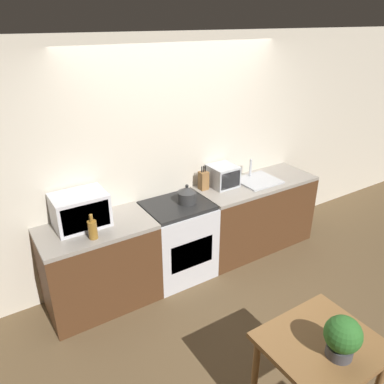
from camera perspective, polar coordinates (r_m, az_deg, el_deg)
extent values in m
plane|color=brown|center=(4.09, 6.60, -16.78)|extent=(16.00, 16.00, 0.00)
cube|color=beige|center=(4.23, -2.17, 5.48)|extent=(10.00, 0.06, 2.60)
cube|color=#4C2D19|center=(3.96, -13.80, -11.07)|extent=(1.10, 0.62, 0.86)
cube|color=gray|center=(3.72, -14.50, -5.44)|extent=(1.10, 0.62, 0.04)
cube|color=#4C2D19|center=(4.83, 9.39, -3.56)|extent=(1.53, 0.62, 0.86)
cube|color=gray|center=(4.64, 9.78, 1.33)|extent=(1.53, 0.62, 0.04)
cube|color=silver|center=(4.25, -2.21, -7.50)|extent=(0.72, 0.62, 0.86)
cube|color=black|center=(4.03, -2.31, -2.10)|extent=(0.69, 0.57, 0.04)
cube|color=black|center=(4.04, -0.01, -9.43)|extent=(0.51, 0.02, 0.32)
cylinder|color=#2D2D2D|center=(4.02, -0.78, -0.79)|extent=(0.20, 0.20, 0.13)
cone|color=#2D2D2D|center=(3.98, -0.79, 0.40)|extent=(0.19, 0.19, 0.06)
sphere|color=black|center=(3.97, -0.79, 0.92)|extent=(0.04, 0.04, 0.04)
cube|color=silver|center=(3.70, -16.68, -2.62)|extent=(0.50, 0.36, 0.33)
cube|color=black|center=(3.55, -15.84, -3.75)|extent=(0.44, 0.01, 0.26)
cylinder|color=olive|center=(3.49, -14.90, -5.58)|extent=(0.08, 0.08, 0.17)
cylinder|color=olive|center=(3.44, -15.12, -3.85)|extent=(0.03, 0.03, 0.07)
cube|color=brown|center=(4.32, 1.76, 1.76)|extent=(0.10, 0.10, 0.22)
cylinder|color=black|center=(4.26, 1.51, 3.46)|extent=(0.01, 0.01, 0.07)
cylinder|color=black|center=(4.27, 1.78, 3.52)|extent=(0.01, 0.01, 0.07)
cylinder|color=black|center=(4.28, 2.05, 3.59)|extent=(0.01, 0.01, 0.07)
cube|color=#ADAFB5|center=(4.42, 4.70, 2.48)|extent=(0.30, 0.31, 0.25)
cube|color=black|center=(4.32, 5.89, 1.83)|extent=(0.27, 0.01, 0.20)
cube|color=#ADAFB5|center=(4.64, 10.02, 1.73)|extent=(0.48, 0.43, 0.02)
cylinder|color=#ADAFB5|center=(4.70, 8.91, 3.70)|extent=(0.03, 0.03, 0.22)
cube|color=brown|center=(2.85, 19.23, -21.05)|extent=(0.76, 0.67, 0.04)
cylinder|color=brown|center=(3.07, 9.56, -25.79)|extent=(0.05, 0.05, 0.71)
cylinder|color=brown|center=(3.41, 18.21, -20.43)|extent=(0.05, 0.05, 0.71)
cylinder|color=#424247|center=(2.76, 21.53, -21.56)|extent=(0.17, 0.17, 0.08)
sphere|color=#2D6B28|center=(2.67, 22.03, -19.45)|extent=(0.24, 0.24, 0.24)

